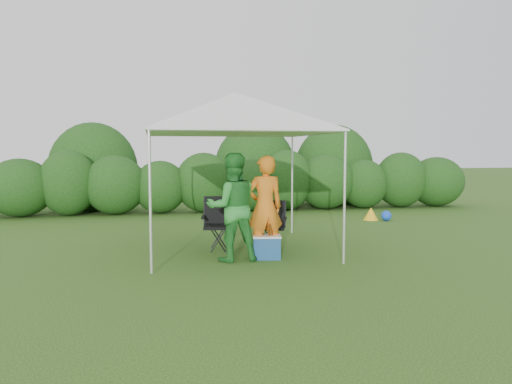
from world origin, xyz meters
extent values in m
plane|color=#39601E|center=(0.00, 0.00, 0.00)|extent=(70.00, 70.00, 0.00)
ellipsoid|color=#214E18|center=(-4.95, 6.00, 0.79)|extent=(1.80, 1.53, 1.57)
cylinder|color=#382616|center=(-4.95, 6.00, 0.15)|extent=(0.12, 0.12, 0.30)
ellipsoid|color=#214E18|center=(-3.71, 6.00, 0.90)|extent=(1.57, 1.34, 1.80)
cylinder|color=#382616|center=(-3.71, 6.00, 0.15)|extent=(0.12, 0.12, 0.30)
ellipsoid|color=#214E18|center=(-2.48, 6.00, 0.82)|extent=(1.72, 1.47, 1.65)
cylinder|color=#382616|center=(-2.48, 6.00, 0.15)|extent=(0.12, 0.12, 0.30)
ellipsoid|color=#214E18|center=(-1.24, 6.00, 0.75)|extent=(1.50, 1.28, 1.50)
cylinder|color=#382616|center=(-1.24, 6.00, 0.15)|extent=(0.12, 0.12, 0.30)
ellipsoid|color=#214E18|center=(0.00, 6.00, 0.86)|extent=(1.65, 1.40, 1.73)
cylinder|color=#382616|center=(0.00, 6.00, 0.15)|extent=(0.12, 0.12, 0.30)
ellipsoid|color=#214E18|center=(1.24, 6.00, 0.79)|extent=(1.80, 1.53, 1.57)
cylinder|color=#382616|center=(1.24, 6.00, 0.15)|extent=(0.12, 0.12, 0.30)
ellipsoid|color=#214E18|center=(2.48, 6.00, 0.90)|extent=(1.58, 1.34, 1.80)
cylinder|color=#382616|center=(2.48, 6.00, 0.15)|extent=(0.12, 0.12, 0.30)
ellipsoid|color=#214E18|center=(3.71, 6.00, 0.82)|extent=(1.72, 1.47, 1.65)
cylinder|color=#382616|center=(3.71, 6.00, 0.15)|extent=(0.12, 0.12, 0.30)
ellipsoid|color=#214E18|center=(4.95, 6.00, 0.75)|extent=(1.50, 1.28, 1.50)
cylinder|color=#382616|center=(4.95, 6.00, 0.15)|extent=(0.12, 0.12, 0.30)
ellipsoid|color=#214E18|center=(6.19, 6.00, 0.86)|extent=(1.65, 1.40, 1.73)
cylinder|color=#382616|center=(6.19, 6.00, 0.15)|extent=(0.12, 0.12, 0.30)
ellipsoid|color=#214E18|center=(7.43, 6.00, 0.79)|extent=(1.80, 1.53, 1.57)
cylinder|color=#382616|center=(7.43, 6.00, 0.15)|extent=(0.12, 0.12, 0.30)
cylinder|color=silver|center=(-1.50, -1.00, 1.05)|extent=(0.04, 0.04, 2.10)
cylinder|color=silver|center=(1.50, -1.00, 1.05)|extent=(0.04, 0.04, 2.10)
cylinder|color=silver|center=(-1.50, 2.00, 1.05)|extent=(0.04, 0.04, 2.10)
cylinder|color=silver|center=(1.50, 2.00, 1.05)|extent=(0.04, 0.04, 2.10)
cube|color=white|center=(0.00, 0.50, 2.12)|extent=(3.10, 3.10, 0.03)
pyramid|color=white|center=(0.00, 0.50, 2.48)|extent=(3.10, 3.10, 0.70)
cube|color=black|center=(0.68, 0.46, 0.38)|extent=(0.58, 0.56, 0.05)
cube|color=black|center=(0.74, 0.65, 0.64)|extent=(0.49, 0.27, 0.45)
cube|color=black|center=(0.44, 0.53, 0.55)|extent=(0.17, 0.40, 0.03)
cube|color=black|center=(0.91, 0.38, 0.55)|extent=(0.17, 0.40, 0.03)
cylinder|color=black|center=(0.42, 0.33, 0.19)|extent=(0.02, 0.02, 0.38)
cylinder|color=black|center=(0.81, 0.21, 0.19)|extent=(0.02, 0.02, 0.38)
cylinder|color=black|center=(0.55, 0.71, 0.19)|extent=(0.02, 0.02, 0.38)
cylinder|color=black|center=(0.93, 0.59, 0.19)|extent=(0.02, 0.02, 0.38)
cube|color=black|center=(-0.31, 0.50, 0.42)|extent=(0.59, 0.55, 0.05)
cube|color=black|center=(-0.28, 0.72, 0.70)|extent=(0.54, 0.22, 0.50)
cube|color=black|center=(-0.58, 0.54, 0.60)|extent=(0.11, 0.45, 0.03)
cube|color=black|center=(-0.04, 0.46, 0.60)|extent=(0.11, 0.45, 0.03)
cylinder|color=black|center=(-0.56, 0.31, 0.21)|extent=(0.02, 0.02, 0.42)
cylinder|color=black|center=(-0.12, 0.25, 0.21)|extent=(0.02, 0.02, 0.42)
cylinder|color=black|center=(-0.50, 0.75, 0.21)|extent=(0.02, 0.02, 0.42)
cylinder|color=black|center=(-0.06, 0.69, 0.21)|extent=(0.02, 0.02, 0.42)
imported|color=orange|center=(0.37, -0.30, 0.86)|extent=(0.67, 0.48, 1.72)
imported|color=green|center=(-0.20, -0.42, 0.88)|extent=(0.88, 0.70, 1.76)
cube|color=#1E4F8C|center=(0.39, -0.38, 0.18)|extent=(0.49, 0.39, 0.36)
cube|color=silver|center=(0.39, -0.38, 0.38)|extent=(0.52, 0.41, 0.03)
cylinder|color=#592D0C|center=(0.45, -0.42, 0.52)|extent=(0.07, 0.07, 0.25)
cone|color=yellow|center=(4.04, 3.49, 0.16)|extent=(0.39, 0.39, 0.32)
sphere|color=blue|center=(4.36, 3.28, 0.13)|extent=(0.26, 0.26, 0.26)
camera|label=1|loc=(-1.47, -8.37, 1.82)|focal=35.00mm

